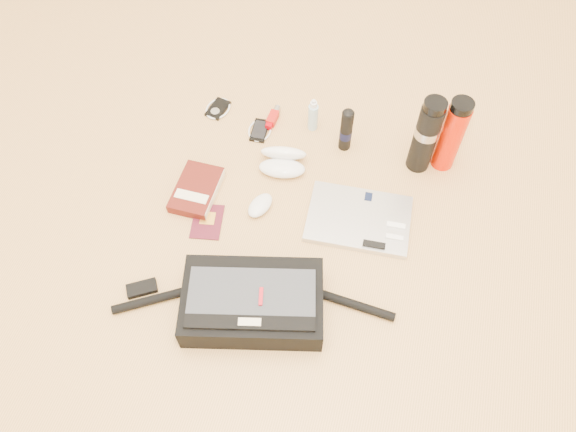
{
  "coord_description": "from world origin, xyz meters",
  "views": [
    {
      "loc": [
        0.23,
        -0.82,
        1.48
      ],
      "look_at": [
        -0.02,
        0.05,
        0.06
      ],
      "focal_mm": 35.0,
      "sensor_mm": 36.0,
      "label": 1
    }
  ],
  "objects": [
    {
      "name": "spray_bottle",
      "position": [
        -0.05,
        0.47,
        0.06
      ],
      "size": [
        0.04,
        0.04,
        0.13
      ],
      "rotation": [
        0.0,
        0.0,
        0.12
      ],
      "color": "#9EC3D2",
      "rests_on": "ground"
    },
    {
      "name": "ground",
      "position": [
        0.0,
        0.0,
        0.0
      ],
      "size": [
        4.0,
        4.0,
        0.0
      ],
      "primitive_type": "plane",
      "color": "tan",
      "rests_on": "ground"
    },
    {
      "name": "passport",
      "position": [
        -0.27,
        -0.0,
        0.0
      ],
      "size": [
        0.11,
        0.14,
        0.01
      ],
      "rotation": [
        0.0,
        0.0,
        0.19
      ],
      "color": "#4A101D",
      "rests_on": "ground"
    },
    {
      "name": "messenger_bag",
      "position": [
        -0.04,
        -0.24,
        0.05
      ],
      "size": [
        0.78,
        0.33,
        0.11
      ],
      "rotation": [
        0.0,
        0.0,
        0.25
      ],
      "color": "black",
      "rests_on": "ground"
    },
    {
      "name": "thermos_red",
      "position": [
        0.41,
        0.43,
        0.14
      ],
      "size": [
        0.09,
        0.09,
        0.28
      ],
      "rotation": [
        0.0,
        0.0,
        0.17
      ],
      "color": "red",
      "rests_on": "ground"
    },
    {
      "name": "aerosol_can",
      "position": [
        0.08,
        0.41,
        0.09
      ],
      "size": [
        0.04,
        0.04,
        0.17
      ],
      "rotation": [
        0.0,
        0.0,
        -0.03
      ],
      "color": "black",
      "rests_on": "ground"
    },
    {
      "name": "inhaler",
      "position": [
        -0.19,
        0.46,
        0.01
      ],
      "size": [
        0.03,
        0.11,
        0.03
      ],
      "rotation": [
        0.0,
        0.0,
        -0.04
      ],
      "color": "#AA1510",
      "rests_on": "ground"
    },
    {
      "name": "sunglasses_case",
      "position": [
        -0.1,
        0.27,
        0.03
      ],
      "size": [
        0.17,
        0.15,
        0.09
      ],
      "rotation": [
        0.0,
        0.0,
        0.17
      ],
      "color": "silver",
      "rests_on": "ground"
    },
    {
      "name": "laptop",
      "position": [
        0.19,
        0.13,
        0.01
      ],
      "size": [
        0.33,
        0.24,
        0.03
      ],
      "rotation": [
        0.0,
        0.0,
        0.07
      ],
      "color": "#BCBCBF",
      "rests_on": "ground"
    },
    {
      "name": "book",
      "position": [
        -0.33,
        0.09,
        0.02
      ],
      "size": [
        0.13,
        0.19,
        0.04
      ],
      "rotation": [
        0.0,
        0.0,
        0.0
      ],
      "color": "#4A110C",
      "rests_on": "ground"
    },
    {
      "name": "phone",
      "position": [
        -0.22,
        0.4,
        0.01
      ],
      "size": [
        0.09,
        0.1,
        0.01
      ],
      "rotation": [
        0.0,
        0.0,
        0.07
      ],
      "color": "black",
      "rests_on": "ground"
    },
    {
      "name": "mouse",
      "position": [
        -0.12,
        0.09,
        0.02
      ],
      "size": [
        0.09,
        0.12,
        0.03
      ],
      "rotation": [
        0.0,
        0.0,
        -0.32
      ],
      "color": "silver",
      "rests_on": "ground"
    },
    {
      "name": "ipod",
      "position": [
        -0.39,
        0.46,
        0.01
      ],
      "size": [
        0.1,
        0.1,
        0.01
      ],
      "rotation": [
        0.0,
        0.0,
        -0.18
      ],
      "color": "black",
      "rests_on": "ground"
    },
    {
      "name": "thermos_black",
      "position": [
        0.33,
        0.4,
        0.15
      ],
      "size": [
        0.09,
        0.09,
        0.29
      ],
      "rotation": [
        0.0,
        0.0,
        -0.29
      ],
      "color": "black",
      "rests_on": "ground"
    }
  ]
}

